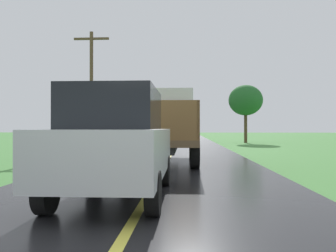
{
  "coord_description": "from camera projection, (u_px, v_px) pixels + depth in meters",
  "views": [
    {
      "loc": [
        0.7,
        -2.1,
        1.32
      ],
      "look_at": [
        0.01,
        10.92,
        1.4
      ],
      "focal_mm": 36.18,
      "sensor_mm": 36.0,
      "label": 1
    }
  ],
  "objects": [
    {
      "name": "banana_truck_near",
      "position": [
        166.0,
        124.0,
        12.97
      ],
      "size": [
        2.38,
        5.82,
        2.8
      ],
      "color": "#2D2D30",
      "rests_on": "road_surface"
    },
    {
      "name": "utility_pole_roadside",
      "position": [
        91.0,
        86.0,
        19.53
      ],
      "size": [
        2.04,
        0.2,
        6.89
      ],
      "color": "brown",
      "rests_on": "ground"
    },
    {
      "name": "roadside_tree_near_left",
      "position": [
        246.0,
        100.0,
        30.43
      ],
      "size": [
        3.04,
        3.04,
        5.21
      ],
      "color": "#4C3823",
      "rests_on": "ground"
    },
    {
      "name": "following_car",
      "position": [
        117.0,
        142.0,
        6.01
      ],
      "size": [
        1.74,
        4.1,
        1.92
      ],
      "color": "#B7BABF",
      "rests_on": "road_surface"
    }
  ]
}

